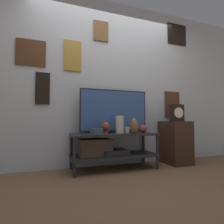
# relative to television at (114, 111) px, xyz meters

# --- Properties ---
(ground_plane) EXTENTS (12.00, 12.00, 0.00)m
(ground_plane) POSITION_rel_television_xyz_m (-0.04, -0.38, -0.85)
(ground_plane) COLOR brown
(wall_back) EXTENTS (6.40, 0.08, 2.70)m
(wall_back) POSITION_rel_television_xyz_m (-0.04, 0.18, 0.50)
(wall_back) COLOR #B2BCC6
(wall_back) RESTS_ON ground_plane
(media_console) EXTENTS (1.25, 0.47, 0.52)m
(media_console) POSITION_rel_television_xyz_m (-0.14, -0.10, -0.53)
(media_console) COLOR #232326
(media_console) RESTS_ON ground_plane
(television) EXTENTS (1.06, 0.05, 0.66)m
(television) POSITION_rel_television_xyz_m (0.00, 0.00, 0.00)
(television) COLOR black
(television) RESTS_ON media_console
(vase_wide_bowl) EXTENTS (0.17, 0.17, 0.08)m
(vase_wide_bowl) POSITION_rel_television_xyz_m (-0.34, -0.27, -0.30)
(vase_wide_bowl) COLOR #2D4251
(vase_wide_bowl) RESTS_ON media_console
(vase_urn_stoneware) EXTENTS (0.11, 0.15, 0.22)m
(vase_urn_stoneware) POSITION_rel_television_xyz_m (0.20, -0.27, -0.23)
(vase_urn_stoneware) COLOR brown
(vase_urn_stoneware) RESTS_ON media_console
(vase_tall_ceramic) EXTENTS (0.12, 0.12, 0.25)m
(vase_tall_ceramic) POSITION_rel_television_xyz_m (0.02, -0.17, -0.21)
(vase_tall_ceramic) COLOR beige
(vase_tall_ceramic) RESTS_ON media_console
(vase_round_glass) EXTENTS (0.12, 0.12, 0.12)m
(vase_round_glass) POSITION_rel_television_xyz_m (0.41, -0.15, -0.28)
(vase_round_glass) COLOR brown
(vase_round_glass) RESTS_ON media_console
(candle_jar) EXTENTS (0.08, 0.08, 0.09)m
(candle_jar) POSITION_rel_television_xyz_m (0.16, -0.12, -0.29)
(candle_jar) COLOR silver
(candle_jar) RESTS_ON media_console
(decorative_bust) EXTENTS (0.12, 0.12, 0.16)m
(decorative_bust) POSITION_rel_television_xyz_m (-0.19, -0.16, -0.25)
(decorative_bust) COLOR brown
(decorative_bust) RESTS_ON media_console
(side_table) EXTENTS (0.37, 0.46, 0.69)m
(side_table) POSITION_rel_television_xyz_m (1.04, -0.10, -0.51)
(side_table) COLOR #382319
(side_table) RESTS_ON ground_plane
(mantel_clock) EXTENTS (0.23, 0.11, 0.28)m
(mantel_clock) POSITION_rel_television_xyz_m (1.07, -0.11, -0.02)
(mantel_clock) COLOR black
(mantel_clock) RESTS_ON side_table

